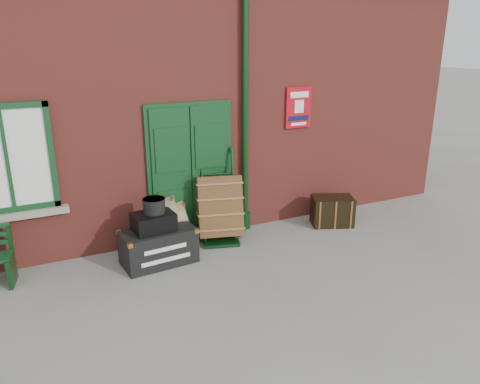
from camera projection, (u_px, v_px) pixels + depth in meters
ground at (248, 271)px, 6.74m from camera, size 80.00×80.00×0.00m
station_building at (168, 94)px, 9.04m from camera, size 10.30×4.30×4.36m
houdini_trunk at (158, 246)px, 6.92m from camera, size 1.11×0.67×0.53m
strongbox at (154, 222)px, 6.77m from camera, size 0.62×0.47×0.26m
hatbox at (154, 206)px, 6.74m from camera, size 0.34×0.34×0.21m
suitcase_back at (172, 223)px, 7.39m from camera, size 0.48×0.63×0.81m
suitcase_front at (183, 226)px, 7.45m from camera, size 0.49×0.59×0.71m
porter_trolley at (219, 207)px, 7.64m from camera, size 0.88×0.92×1.47m
dark_trunk at (332, 211)px, 8.34m from camera, size 0.83×0.70×0.51m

